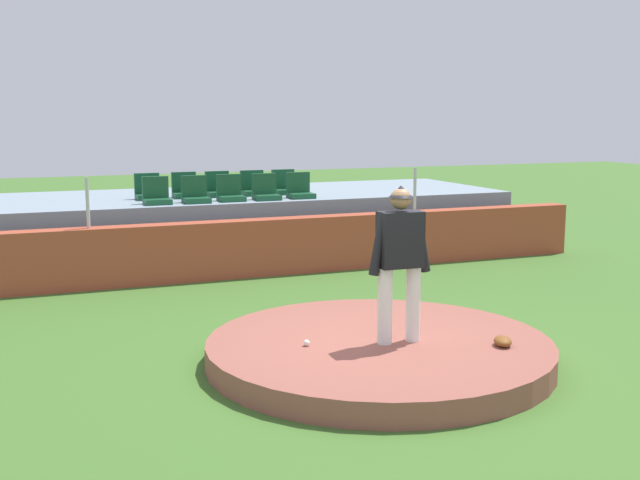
% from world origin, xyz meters
% --- Properties ---
extents(ground_plane, '(60.00, 60.00, 0.00)m').
position_xyz_m(ground_plane, '(0.00, 0.00, 0.00)').
color(ground_plane, '#3E6927').
extents(pitchers_mound, '(4.05, 4.05, 0.28)m').
position_xyz_m(pitchers_mound, '(0.00, 0.00, 0.14)').
color(pitchers_mound, '#914F43').
rests_on(pitchers_mound, ground_plane).
extents(pitcher, '(0.77, 0.29, 1.82)m').
position_xyz_m(pitcher, '(0.17, -0.17, 1.33)').
color(pitcher, white).
rests_on(pitcher, pitchers_mound).
extents(baseball, '(0.07, 0.07, 0.07)m').
position_xyz_m(baseball, '(-0.88, 0.08, 0.31)').
color(baseball, white).
rests_on(baseball, pitchers_mound).
extents(fielding_glove, '(0.31, 0.36, 0.11)m').
position_xyz_m(fielding_glove, '(1.20, -0.74, 0.33)').
color(fielding_glove, brown).
rests_on(fielding_glove, pitchers_mound).
extents(brick_barrier, '(13.62, 0.40, 1.02)m').
position_xyz_m(brick_barrier, '(0.00, 5.33, 0.51)').
color(brick_barrier, '#A7452D').
rests_on(brick_barrier, ground_plane).
extents(fence_post_left, '(0.06, 0.06, 0.84)m').
position_xyz_m(fence_post_left, '(-2.73, 5.33, 1.44)').
color(fence_post_left, silver).
rests_on(fence_post_left, brick_barrier).
extents(fence_post_right, '(0.06, 0.06, 0.84)m').
position_xyz_m(fence_post_right, '(3.35, 5.33, 1.44)').
color(fence_post_right, silver).
rests_on(fence_post_right, brick_barrier).
extents(bleacher_platform, '(12.05, 3.69, 1.24)m').
position_xyz_m(bleacher_platform, '(0.00, 7.80, 0.62)').
color(bleacher_platform, gray).
rests_on(bleacher_platform, ground_plane).
extents(stadium_chair_0, '(0.48, 0.44, 0.50)m').
position_xyz_m(stadium_chair_0, '(-1.40, 6.50, 1.40)').
color(stadium_chair_0, '#164D2C').
rests_on(stadium_chair_0, bleacher_platform).
extents(stadium_chair_1, '(0.48, 0.44, 0.50)m').
position_xyz_m(stadium_chair_1, '(-0.69, 6.45, 1.40)').
color(stadium_chair_1, '#164D2C').
rests_on(stadium_chair_1, bleacher_platform).
extents(stadium_chair_2, '(0.48, 0.44, 0.50)m').
position_xyz_m(stadium_chair_2, '(-0.00, 6.50, 1.40)').
color(stadium_chair_2, '#164D2C').
rests_on(stadium_chair_2, bleacher_platform).
extents(stadium_chair_3, '(0.48, 0.44, 0.50)m').
position_xyz_m(stadium_chair_3, '(0.69, 6.45, 1.40)').
color(stadium_chair_3, '#164D2C').
rests_on(stadium_chair_3, bleacher_platform).
extents(stadium_chair_4, '(0.48, 0.44, 0.50)m').
position_xyz_m(stadium_chair_4, '(1.41, 6.50, 1.40)').
color(stadium_chair_4, '#164D2C').
rests_on(stadium_chair_4, bleacher_platform).
extents(stadium_chair_5, '(0.48, 0.44, 0.50)m').
position_xyz_m(stadium_chair_5, '(-1.41, 7.37, 1.40)').
color(stadium_chair_5, '#164D2C').
rests_on(stadium_chair_5, bleacher_platform).
extents(stadium_chair_6, '(0.48, 0.44, 0.50)m').
position_xyz_m(stadium_chair_6, '(-0.68, 7.40, 1.40)').
color(stadium_chair_6, '#164D2C').
rests_on(stadium_chair_6, bleacher_platform).
extents(stadium_chair_7, '(0.48, 0.44, 0.50)m').
position_xyz_m(stadium_chair_7, '(-0.01, 7.38, 1.40)').
color(stadium_chair_7, '#164D2C').
rests_on(stadium_chair_7, bleacher_platform).
extents(stadium_chair_8, '(0.48, 0.44, 0.50)m').
position_xyz_m(stadium_chair_8, '(0.72, 7.36, 1.40)').
color(stadium_chair_8, '#164D2C').
rests_on(stadium_chair_8, bleacher_platform).
extents(stadium_chair_9, '(0.48, 0.44, 0.50)m').
position_xyz_m(stadium_chair_9, '(1.40, 7.36, 1.40)').
color(stadium_chair_9, '#164D2C').
rests_on(stadium_chair_9, bleacher_platform).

